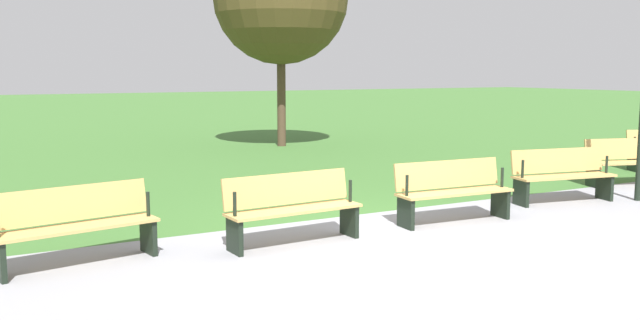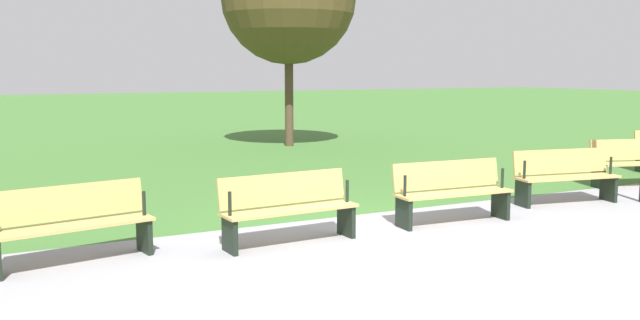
% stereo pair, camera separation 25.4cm
% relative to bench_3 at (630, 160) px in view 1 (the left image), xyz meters
% --- Properties ---
extents(ground_plane, '(120.00, 120.00, 0.00)m').
position_rel_bench_3_xyz_m(ground_plane, '(6.39, 1.00, -0.47)').
color(ground_plane, '#3D6B2D').
extents(path_paving, '(43.02, 6.37, 0.01)m').
position_rel_bench_3_xyz_m(path_paving, '(6.39, 3.03, -0.47)').
color(path_paving, '#939399').
rests_on(path_paving, ground).
extents(bench_3, '(1.85, 0.97, 0.89)m').
position_rel_bench_3_xyz_m(bench_3, '(0.00, 0.00, 0.00)').
color(bench_3, tan).
rests_on(bench_3, ground).
extents(bench_4, '(1.84, 0.78, 0.89)m').
position_rel_bench_3_xyz_m(bench_4, '(2.52, 0.60, 0.00)').
color(bench_4, tan).
rests_on(bench_4, ground).
extents(bench_5, '(1.81, 0.58, 0.89)m').
position_rel_bench_3_xyz_m(bench_5, '(5.09, 0.90, 0.00)').
color(bench_5, tan).
rests_on(bench_5, ground).
extents(bench_6, '(1.81, 0.58, 0.89)m').
position_rel_bench_3_xyz_m(bench_6, '(7.69, 0.90, 0.00)').
color(bench_6, tan).
rests_on(bench_6, ground).
extents(bench_7, '(1.84, 0.78, 0.89)m').
position_rel_bench_3_xyz_m(bench_7, '(10.26, 0.60, 0.00)').
color(bench_7, tan).
rests_on(bench_7, ground).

